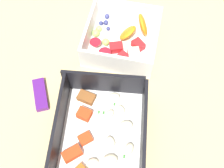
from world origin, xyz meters
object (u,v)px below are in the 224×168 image
Objects in this scene: candy_bar at (40,94)px; paper_cup_liner at (109,2)px; pasta_container at (100,138)px; fruit_bowl at (122,39)px.

paper_cup_liner is at bearing -18.50° from candy_bar.
pasta_container is 34.65cm from paper_cup_liner.
candy_bar is 28.52cm from paper_cup_liner.
candy_bar is at bearing 57.13° from pasta_container.
pasta_container is 15.77cm from candy_bar.
fruit_bowl reaches higher than candy_bar.
pasta_container is at bearing -117.47° from candy_bar.
fruit_bowl is 4.42× the size of paper_cup_liner.
fruit_bowl is at bearing -6.09° from pasta_container.
candy_bar is (7.24, 13.92, -1.54)cm from pasta_container.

